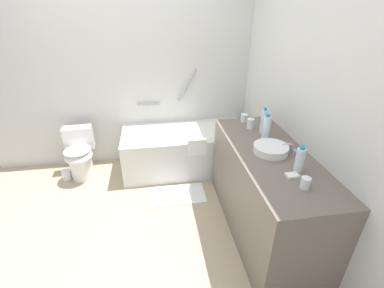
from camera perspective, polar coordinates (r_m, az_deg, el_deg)
ground_plane at (r=2.81m, az=-13.11°, el=-17.50°), size 4.15×4.15×0.00m
wall_back_tiled at (r=3.51m, az=-14.15°, el=14.79°), size 3.55×0.10×2.44m
wall_right_mirror at (r=2.50m, az=23.80°, el=8.04°), size 0.10×3.17×2.44m
bathtub at (r=3.47m, az=-1.45°, el=-1.00°), size 1.59×0.71×1.25m
toilet at (r=3.57m, az=-23.01°, el=-2.25°), size 0.37×0.49×0.64m
vanity_counter at (r=2.58m, az=15.42°, el=-10.01°), size 0.60×1.55×0.86m
sink_basin at (r=2.33m, az=16.61°, el=-1.02°), size 0.29×0.29×0.06m
sink_faucet at (r=2.41m, az=20.43°, el=-0.73°), size 0.10×0.15×0.07m
water_bottle_0 at (r=2.12m, az=22.24°, el=-3.10°), size 0.07×0.07×0.21m
water_bottle_1 at (r=2.51m, az=15.72°, el=3.40°), size 0.07×0.07×0.25m
water_bottle_2 at (r=2.63m, az=15.18°, el=4.73°), size 0.06×0.06×0.26m
drinking_glass_0 at (r=2.88m, az=11.17°, el=5.53°), size 0.07×0.07×0.08m
drinking_glass_1 at (r=2.72m, az=12.47°, el=4.29°), size 0.07×0.07×0.10m
drinking_glass_2 at (r=1.97m, az=23.25°, el=-7.67°), size 0.06×0.06×0.08m
soap_dish at (r=2.07m, az=20.80°, el=-6.35°), size 0.09×0.06×0.02m
bath_mat at (r=3.14m, az=-3.31°, el=-10.87°), size 0.65×0.36×0.01m
toilet_paper_roll at (r=3.72m, az=-25.42°, el=-6.04°), size 0.11×0.11×0.13m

